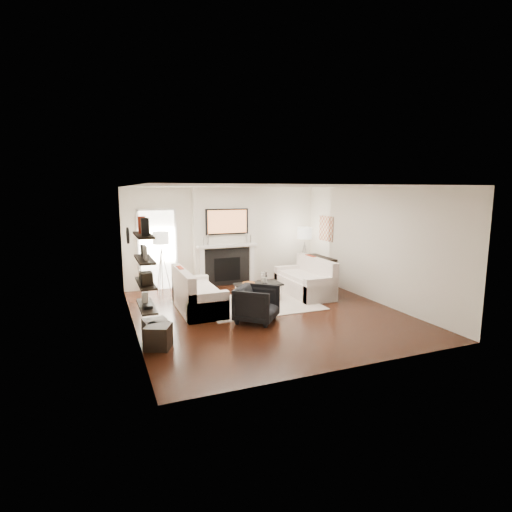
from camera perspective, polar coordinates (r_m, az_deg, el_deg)
name	(u,v)px	position (r m, az deg, el deg)	size (l,w,h in m)	color
room_envelope	(267,251)	(8.46, 1.52, 0.72)	(6.00, 6.00, 6.00)	black
chimney_breast	(225,237)	(11.13, -4.38, 2.78)	(1.80, 0.25, 2.70)	silver
fireplace_surround	(227,267)	(11.13, -4.12, -1.54)	(1.30, 0.02, 1.04)	black
firebox	(227,269)	(11.14, -4.10, -1.90)	(0.75, 0.02, 0.65)	black
mantel_pilaster_l	(202,268)	(10.90, -7.68, -1.67)	(0.12, 0.08, 1.10)	white
mantel_pilaster_r	(252,264)	(11.33, -0.60, -1.17)	(0.12, 0.08, 1.10)	white
mantel_shelf	(228,246)	(10.98, -4.07, 1.49)	(1.70, 0.18, 0.07)	white
tv_body	(227,222)	(10.94, -4.15, 4.93)	(1.20, 0.06, 0.70)	black
tv_screen	(227,222)	(10.91, -4.10, 4.92)	(1.10, 0.01, 0.62)	#BF723F
candlestick_l_tall	(208,240)	(10.82, -6.88, 2.31)	(0.04, 0.04, 0.30)	silver
candlestick_l_short	(203,241)	(10.79, -7.54, 2.12)	(0.04, 0.04, 0.24)	silver
candlestick_r_tall	(246,238)	(11.15, -1.41, 2.58)	(0.04, 0.04, 0.30)	silver
candlestick_r_short	(251,239)	(11.20, -0.78, 2.46)	(0.04, 0.04, 0.24)	silver
hallway_panel	(158,250)	(10.87, -13.87, 0.78)	(0.90, 0.02, 2.10)	white
door_trim_l	(139,252)	(10.79, -16.38, 0.61)	(0.06, 0.06, 2.16)	white
door_trim_r	(176,250)	(10.92, -11.36, 0.91)	(0.06, 0.06, 2.16)	white
door_trim_top	(156,209)	(10.74, -14.08, 6.47)	(1.02, 0.06, 0.06)	white
rug	(259,304)	(9.38, 0.45, -6.81)	(2.60, 2.00, 0.01)	beige
loveseat_left_base	(199,301)	(8.93, -8.17, -6.38)	(0.85, 1.80, 0.42)	silver
loveseat_left_back	(183,288)	(8.78, -10.35, -4.58)	(0.18, 1.80, 0.80)	silver
loveseat_left_arm_n	(208,307)	(8.15, -6.81, -7.23)	(0.85, 0.18, 0.60)	silver
loveseat_left_arm_s	(191,289)	(9.67, -9.33, -4.64)	(0.85, 0.18, 0.60)	silver
loveseat_left_cushion	(201,289)	(8.88, -7.89, -4.74)	(0.63, 1.44, 0.10)	silver
pillow_left_orange	(180,276)	(9.02, -10.77, -2.89)	(0.10, 0.42, 0.42)	maroon
pillow_left_charcoal	(186,283)	(8.45, -9.97, -3.77)	(0.10, 0.40, 0.40)	black
loveseat_right_base	(304,286)	(10.23, 6.88, -4.33)	(0.85, 1.80, 0.42)	silver
loveseat_right_back	(316,273)	(10.32, 8.55, -2.45)	(0.18, 1.80, 0.80)	silver
loveseat_right_arm_n	(321,290)	(9.53, 9.24, -4.85)	(0.85, 0.18, 0.60)	silver
loveseat_right_arm_s	(290,277)	(10.91, 4.84, -2.95)	(0.85, 0.18, 0.60)	silver
loveseat_right_cushion	(303,277)	(10.15, 6.66, -2.93)	(0.63, 1.44, 0.10)	silver
pillow_right_orange	(310,263)	(10.54, 7.75, -1.05)	(0.10, 0.42, 0.42)	maroon
pillow_right_charcoal	(322,268)	(10.03, 9.44, -1.68)	(0.10, 0.40, 0.40)	black
coffee_table	(258,284)	(9.56, 0.35, -4.06)	(1.10, 0.55, 0.04)	black
coffee_leg_nw	(242,297)	(9.24, -2.02, -5.88)	(0.02, 0.02, 0.38)	silver
coffee_leg_ne	(281,293)	(9.62, 3.62, -5.29)	(0.02, 0.02, 0.38)	silver
coffee_leg_sw	(236,293)	(9.64, -2.91, -5.24)	(0.02, 0.02, 0.38)	silver
coffee_leg_se	(274,289)	(10.00, 2.53, -4.70)	(0.02, 0.02, 0.38)	silver
hurricane_glass	(264,277)	(9.59, 1.18, -3.05)	(0.14, 0.14, 0.25)	white
hurricane_candle	(264,280)	(9.60, 1.18, -3.43)	(0.09, 0.09, 0.13)	white
copper_bowl	(249,283)	(9.46, -1.05, -3.92)	(0.30, 0.30, 0.05)	#C26520
armchair	(257,302)	(8.07, 0.12, -6.63)	(0.77, 0.72, 0.79)	black
lamp_left_post	(162,271)	(10.34, -13.29, -2.15)	(0.02, 0.02, 1.20)	silver
lamp_left_shade	(161,238)	(10.21, -13.47, 2.53)	(0.40, 0.40, 0.30)	white
lamp_left_leg_a	(166,271)	(10.36, -12.69, -2.11)	(0.02, 0.02, 1.25)	silver
lamp_left_leg_b	(159,271)	(10.43, -13.67, -2.08)	(0.02, 0.02, 1.25)	silver
lamp_left_leg_c	(160,272)	(10.24, -13.51, -2.27)	(0.02, 0.02, 1.25)	silver
lamp_right_post	(304,263)	(11.30, 6.88, -1.00)	(0.02, 0.02, 1.20)	silver
lamp_right_shade	(305,233)	(11.18, 6.97, 3.29)	(0.40, 0.40, 0.30)	white
lamp_right_leg_a	(307,263)	(11.36, 7.37, -0.96)	(0.02, 0.02, 1.25)	silver
lamp_right_leg_b	(301,263)	(11.36, 6.41, -0.94)	(0.02, 0.02, 1.25)	silver
lamp_right_leg_c	(304,264)	(11.20, 6.87, -1.10)	(0.02, 0.02, 1.25)	silver
console_top	(321,257)	(11.52, 9.22, -0.20)	(0.35, 1.20, 0.04)	black
console_leg_n	(331,274)	(11.13, 10.63, -2.54)	(0.30, 0.04, 0.71)	black
console_leg_s	(311,267)	(12.05, 7.82, -1.56)	(0.30, 0.04, 0.71)	black
wall_art	(326,229)	(11.50, 9.99, 3.88)	(0.03, 0.70, 0.70)	#A37151
shelf_bottom	(147,306)	(6.98, -15.35, -6.95)	(0.25, 1.00, 0.04)	black
shelf_lower	(146,283)	(6.88, -15.50, -3.75)	(0.25, 1.00, 0.04)	black
shelf_upper	(144,259)	(6.80, -15.64, -0.46)	(0.25, 1.00, 0.04)	black
shelf_top	(143,235)	(6.75, -15.79, 2.89)	(0.25, 1.00, 0.04)	black
decor_magfile_a	(145,227)	(6.44, -15.57, 4.02)	(0.12, 0.10, 0.28)	black
decor_magfile_b	(142,225)	(6.87, -15.98, 4.31)	(0.12, 0.10, 0.28)	maroon
decor_frame_a	(145,253)	(6.67, -15.58, 0.46)	(0.04, 0.30, 0.22)	white
decor_frame_b	(142,250)	(7.07, -15.95, 0.78)	(0.04, 0.22, 0.18)	black
decor_wine_rack	(147,278)	(6.68, -15.37, -3.08)	(0.18, 0.25, 0.20)	black
decor_box_small	(144,275)	(7.11, -15.76, -2.69)	(0.15, 0.12, 0.12)	black
decor_books	(148,306)	(6.82, -15.22, -6.94)	(0.14, 0.20, 0.05)	black
decor_box_tall	(145,297)	(7.14, -15.58, -5.69)	(0.10, 0.10, 0.18)	white
clock_rim	(128,236)	(8.64, -17.85, 2.80)	(0.34, 0.34, 0.04)	black
clock_face	(129,235)	(8.64, -17.68, 2.81)	(0.29, 0.29, 0.01)	white
ottoman_near	(156,331)	(7.30, -14.15, -10.29)	(0.40, 0.40, 0.40)	black
ottoman_far	(158,337)	(7.00, -13.78, -11.14)	(0.40, 0.40, 0.40)	black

